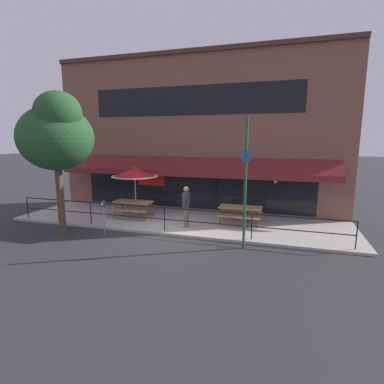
{
  "coord_description": "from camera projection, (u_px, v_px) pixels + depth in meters",
  "views": [
    {
      "loc": [
        4.48,
        -10.44,
        3.77
      ],
      "look_at": [
        0.75,
        1.6,
        1.5
      ],
      "focal_mm": 28.0,
      "sensor_mm": 36.0,
      "label": 1
    }
  ],
  "objects": [
    {
      "name": "parking_meter_near",
      "position": [
        104.0,
        206.0,
        11.66
      ],
      "size": [
        0.15,
        0.16,
        1.42
      ],
      "color": "gray",
      "rests_on": "ground"
    },
    {
      "name": "patio_railing",
      "position": [
        164.0,
        214.0,
        11.93
      ],
      "size": [
        13.84,
        0.04,
        0.97
      ],
      "color": "black",
      "rests_on": "patio_deck"
    },
    {
      "name": "picnic_table_left",
      "position": [
        133.0,
        205.0,
        14.02
      ],
      "size": [
        1.8,
        1.42,
        0.76
      ],
      "color": "#997047",
      "rests_on": "patio_deck"
    },
    {
      "name": "ground_plane",
      "position": [
        162.0,
        235.0,
        11.79
      ],
      "size": [
        120.0,
        120.0,
        0.0
      ],
      "primitive_type": "plane",
      "color": "#2D2D30"
    },
    {
      "name": "picnic_table_centre",
      "position": [
        240.0,
        210.0,
        12.91
      ],
      "size": [
        1.8,
        1.42,
        0.76
      ],
      "color": "#997047",
      "rests_on": "patio_deck"
    },
    {
      "name": "street_tree_curbside",
      "position": [
        56.0,
        134.0,
        11.31
      ],
      "size": [
        2.92,
        2.63,
        5.46
      ],
      "color": "brown",
      "rests_on": "ground"
    },
    {
      "name": "patio_umbrella_left",
      "position": [
        135.0,
        173.0,
        13.98
      ],
      "size": [
        2.14,
        2.14,
        2.38
      ],
      "color": "#B7B2A8",
      "rests_on": "patio_deck"
    },
    {
      "name": "restaurant_building",
      "position": [
        193.0,
        135.0,
        15.06
      ],
      "size": [
        15.0,
        1.6,
        7.96
      ],
      "color": "brown",
      "rests_on": "ground"
    },
    {
      "name": "pedestrian_walking",
      "position": [
        186.0,
        204.0,
        12.44
      ],
      "size": [
        0.25,
        0.62,
        1.71
      ],
      "color": "#665B4C",
      "rests_on": "patio_deck"
    },
    {
      "name": "street_sign_pole",
      "position": [
        245.0,
        184.0,
        10.01
      ],
      "size": [
        0.28,
        0.09,
        4.43
      ],
      "color": "#1E6033",
      "rests_on": "ground"
    },
    {
      "name": "patio_deck",
      "position": [
        179.0,
        221.0,
        13.66
      ],
      "size": [
        15.0,
        4.0,
        0.1
      ],
      "primitive_type": "cube",
      "color": "#ADA89E",
      "rests_on": "ground"
    }
  ]
}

